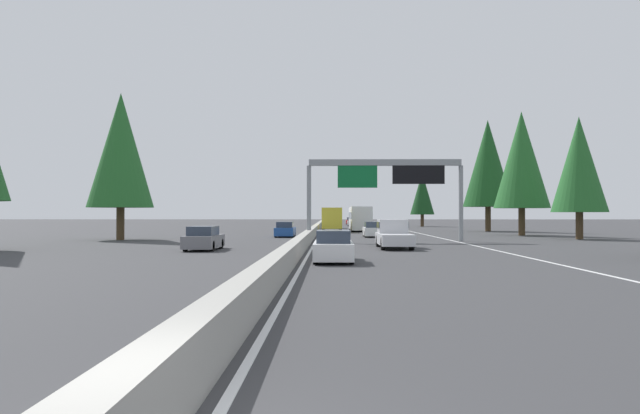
{
  "coord_description": "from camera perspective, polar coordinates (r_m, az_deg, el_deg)",
  "views": [
    {
      "loc": [
        -5.16,
        -1.5,
        2.24
      ],
      "look_at": [
        62.26,
        -0.21,
        3.02
      ],
      "focal_mm": 32.35,
      "sensor_mm": 36.0,
      "label": 1
    }
  ],
  "objects": [
    {
      "name": "sedan_distant_b",
      "position": [
        26.86,
        1.32,
        -3.99
      ],
      "size": [
        4.4,
        1.8,
        1.47
      ],
      "color": "white",
      "rests_on": "ground"
    },
    {
      "name": "pickup_far_center",
      "position": [
        37.84,
        7.27,
        -2.66
      ],
      "size": [
        5.6,
        2.0,
        1.86
      ],
      "color": "silver",
      "rests_on": "ground"
    },
    {
      "name": "oncoming_near",
      "position": [
        55.35,
        -3.45,
        -2.27
      ],
      "size": [
        4.4,
        1.8,
        1.47
      ],
      "rotation": [
        0.0,
        0.0,
        3.14
      ],
      "color": "#1E4793",
      "rests_on": "ground"
    },
    {
      "name": "conifer_right_far",
      "position": [
        76.25,
        16.27,
        4.16
      ],
      "size": [
        6.23,
        6.23,
        14.16
      ],
      "color": "#4C3823",
      "rests_on": "ground"
    },
    {
      "name": "shoulder_stripe_right",
      "position": [
        75.85,
        8.7,
        -2.34
      ],
      "size": [
        160.0,
        0.16,
        0.01
      ],
      "primitive_type": "cube",
      "color": "silver",
      "rests_on": "ground"
    },
    {
      "name": "shoulder_stripe_median",
      "position": [
        75.2,
        0.15,
        -2.36
      ],
      "size": [
        160.0,
        0.16,
        0.01
      ],
      "primitive_type": "cube",
      "color": "silver",
      "rests_on": "ground"
    },
    {
      "name": "sedan_mid_right",
      "position": [
        55.52,
        5.27,
        -2.27
      ],
      "size": [
        4.4,
        1.8,
        1.47
      ],
      "color": "white",
      "rests_on": "ground"
    },
    {
      "name": "conifer_left_near",
      "position": [
        52.21,
        -19.11,
        5.32
      ],
      "size": [
        5.54,
        5.54,
        12.58
      ],
      "color": "#4C3823",
      "rests_on": "ground"
    },
    {
      "name": "median_barrier",
      "position": [
        85.19,
        -0.11,
        -1.86
      ],
      "size": [
        180.0,
        0.56,
        0.9
      ],
      "primitive_type": "cube",
      "color": "#9E9B93",
      "rests_on": "ground"
    },
    {
      "name": "ground_plane",
      "position": [
        65.21,
        -0.22,
        -2.63
      ],
      "size": [
        320.0,
        320.0,
        0.0
      ],
      "primitive_type": "plane",
      "color": "#38383A"
    },
    {
      "name": "conifer_right_near",
      "position": [
        55.39,
        24.25,
        3.85
      ],
      "size": [
        4.74,
        4.74,
        10.77
      ],
      "color": "#4C3823",
      "rests_on": "ground"
    },
    {
      "name": "bus_far_left",
      "position": [
        75.08,
        3.96,
        -1.06
      ],
      "size": [
        11.5,
        2.55,
        3.1
      ],
      "color": "white",
      "rests_on": "ground"
    },
    {
      "name": "sedan_distant_a",
      "position": [
        105.08,
        3.23,
        -1.51
      ],
      "size": [
        4.4,
        1.8,
        1.47
      ],
      "color": "silver",
      "rests_on": "ground"
    },
    {
      "name": "sedan_near_center",
      "position": [
        119.34,
        3.05,
        -1.41
      ],
      "size": [
        4.4,
        1.8,
        1.47
      ],
      "color": "red",
      "rests_on": "ground"
    },
    {
      "name": "oncoming_far",
      "position": [
        36.24,
        -11.43,
        -3.11
      ],
      "size": [
        4.4,
        1.8,
        1.47
      ],
      "rotation": [
        0.0,
        0.0,
        3.14
      ],
      "color": "slate",
      "rests_on": "ground"
    },
    {
      "name": "minivan_mid_center",
      "position": [
        86.47,
        1.34,
        -1.51
      ],
      "size": [
        5.0,
        1.95,
        1.69
      ],
      "color": "#2D6B38",
      "rests_on": "ground"
    },
    {
      "name": "box_truck_far_right",
      "position": [
        71.13,
        1.18,
        -1.17
      ],
      "size": [
        8.5,
        2.4,
        2.95
      ],
      "color": "gold",
      "rests_on": "ground"
    },
    {
      "name": "sign_gantry_overhead",
      "position": [
        47.06,
        6.63,
        3.05
      ],
      "size": [
        0.5,
        12.68,
        6.64
      ],
      "color": "gray",
      "rests_on": "ground"
    },
    {
      "name": "conifer_right_mid",
      "position": [
        62.92,
        19.31,
        4.42
      ],
      "size": [
        5.62,
        5.62,
        12.78
      ],
      "color": "#4C3823",
      "rests_on": "ground"
    },
    {
      "name": "conifer_right_distant",
      "position": [
        101.68,
        10.08,
        1.34
      ],
      "size": [
        4.17,
        4.17,
        9.49
      ],
      "color": "#4C3823",
      "rests_on": "ground"
    }
  ]
}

